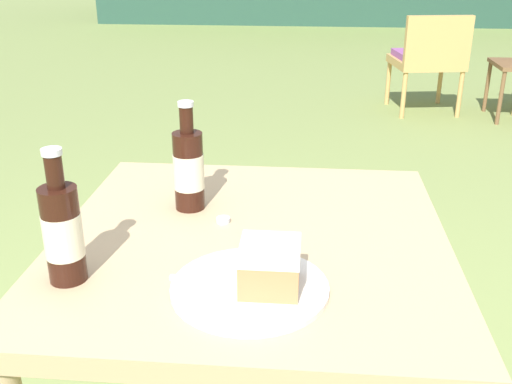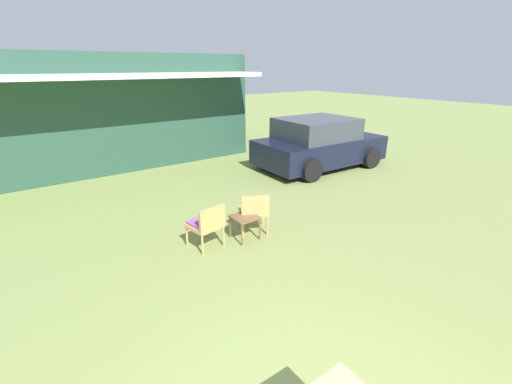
{
  "view_description": "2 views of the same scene",
  "coord_description": "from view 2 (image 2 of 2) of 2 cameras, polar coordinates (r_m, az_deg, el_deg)",
  "views": [
    {
      "loc": [
        0.1,
        -1.03,
        1.27
      ],
      "look_at": [
        0.0,
        0.1,
        0.8
      ],
      "focal_mm": 42.0,
      "sensor_mm": 36.0,
      "label": 1
    },
    {
      "loc": [
        -1.34,
        -0.86,
        2.9
      ],
      "look_at": [
        1.83,
        3.49,
        0.9
      ],
      "focal_mm": 24.0,
      "sensor_mm": 36.0,
      "label": 2
    }
  ],
  "objects": [
    {
      "name": "cabin_building",
      "position": [
        11.67,
        -25.15,
        12.26
      ],
      "size": [
        8.77,
        4.46,
        3.23
      ],
      "color": "#284C3D",
      "rests_on": "ground_plane"
    },
    {
      "name": "wicker_chair_cushioned",
      "position": [
        5.74,
        -8.26,
        -5.16
      ],
      "size": [
        0.57,
        0.57,
        0.77
      ],
      "rotation": [
        0.0,
        0.0,
        3.3
      ],
      "color": "tan",
      "rests_on": "ground_plane"
    },
    {
      "name": "wicker_chair_plain",
      "position": [
        6.19,
        -0.36,
        -3.0
      ],
      "size": [
        0.66,
        0.66,
        0.77
      ],
      "rotation": [
        0.0,
        0.0,
        2.69
      ],
      "color": "tan",
      "rests_on": "ground_plane"
    },
    {
      "name": "parked_car",
      "position": [
        10.45,
        10.41,
        7.89
      ],
      "size": [
        3.92,
        2.28,
        1.47
      ],
      "rotation": [
        0.0,
        0.0,
        -0.04
      ],
      "color": "black",
      "rests_on": "ground_plane"
    },
    {
      "name": "garden_side_table",
      "position": [
        6.0,
        -1.9,
        -4.59
      ],
      "size": [
        0.43,
        0.42,
        0.43
      ],
      "color": "brown",
      "rests_on": "ground_plane"
    }
  ]
}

